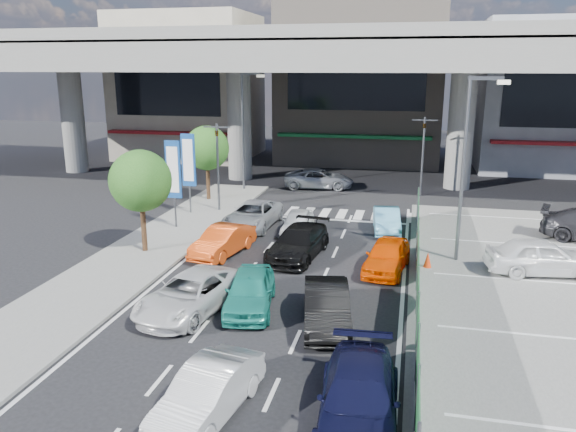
% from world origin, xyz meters
% --- Properties ---
extents(ground, '(120.00, 120.00, 0.00)m').
position_xyz_m(ground, '(0.00, 0.00, 0.00)').
color(ground, black).
rests_on(ground, ground).
extents(sidewalk_left, '(4.00, 30.00, 0.12)m').
position_xyz_m(sidewalk_left, '(-7.00, 4.00, 0.06)').
color(sidewalk_left, slate).
rests_on(sidewalk_left, ground).
extents(fence_run, '(0.16, 22.00, 1.80)m').
position_xyz_m(fence_run, '(5.30, 1.00, 0.90)').
color(fence_run, '#1C542B').
rests_on(fence_run, ground).
extents(expressway, '(64.00, 14.00, 10.75)m').
position_xyz_m(expressway, '(0.00, 22.00, 8.76)').
color(expressway, slate).
rests_on(expressway, ground).
extents(building_west, '(12.00, 10.90, 13.00)m').
position_xyz_m(building_west, '(-16.00, 31.97, 6.49)').
color(building_west, gray).
rests_on(building_west, ground).
extents(building_center, '(14.00, 10.90, 15.00)m').
position_xyz_m(building_center, '(0.00, 32.97, 7.49)').
color(building_center, gray).
rests_on(building_center, ground).
extents(building_east, '(12.00, 10.90, 12.00)m').
position_xyz_m(building_east, '(16.00, 31.97, 5.99)').
color(building_east, gray).
rests_on(building_east, ground).
extents(traffic_light_left, '(1.60, 1.24, 5.20)m').
position_xyz_m(traffic_light_left, '(-6.20, 12.00, 3.94)').
color(traffic_light_left, '#595B60').
rests_on(traffic_light_left, ground).
extents(traffic_light_right, '(1.60, 1.24, 5.20)m').
position_xyz_m(traffic_light_right, '(5.50, 19.00, 3.94)').
color(traffic_light_right, '#595B60').
rests_on(traffic_light_right, ground).
extents(street_lamp_right, '(1.65, 0.22, 8.00)m').
position_xyz_m(street_lamp_right, '(7.17, 6.00, 4.77)').
color(street_lamp_right, '#595B60').
rests_on(street_lamp_right, ground).
extents(street_lamp_left, '(1.65, 0.22, 8.00)m').
position_xyz_m(street_lamp_left, '(-6.33, 18.00, 4.77)').
color(street_lamp_left, '#595B60').
rests_on(street_lamp_left, ground).
extents(signboard_near, '(0.80, 0.14, 4.70)m').
position_xyz_m(signboard_near, '(-7.20, 7.99, 3.06)').
color(signboard_near, '#595B60').
rests_on(signboard_near, ground).
extents(signboard_far, '(0.80, 0.14, 4.70)m').
position_xyz_m(signboard_far, '(-7.60, 10.99, 3.06)').
color(signboard_far, '#595B60').
rests_on(signboard_far, ground).
extents(tree_near, '(2.80, 2.80, 4.80)m').
position_xyz_m(tree_near, '(-7.00, 4.00, 3.39)').
color(tree_near, '#382314').
rests_on(tree_near, ground).
extents(tree_far, '(2.80, 2.80, 4.80)m').
position_xyz_m(tree_far, '(-7.80, 14.50, 3.39)').
color(tree_far, '#382314').
rests_on(tree_far, ground).
extents(hatch_white_back_mid, '(1.99, 4.06, 1.28)m').
position_xyz_m(hatch_white_back_mid, '(0.30, -7.23, 0.64)').
color(hatch_white_back_mid, silver).
rests_on(hatch_white_back_mid, ground).
extents(minivan_navy_back, '(2.21, 4.86, 1.38)m').
position_xyz_m(minivan_navy_back, '(3.95, -6.75, 0.69)').
color(minivan_navy_back, black).
rests_on(minivan_navy_back, ground).
extents(sedan_white_mid_left, '(3.14, 5.16, 1.34)m').
position_xyz_m(sedan_white_mid_left, '(-2.45, -1.60, 0.67)').
color(sedan_white_mid_left, silver).
rests_on(sedan_white_mid_left, ground).
extents(taxi_teal_mid, '(2.30, 4.27, 1.38)m').
position_xyz_m(taxi_teal_mid, '(-0.49, -0.90, 0.69)').
color(taxi_teal_mid, teal).
rests_on(taxi_teal_mid, ground).
extents(hatch_black_mid_right, '(2.22, 4.39, 1.38)m').
position_xyz_m(hatch_black_mid_right, '(2.37, -1.64, 0.69)').
color(hatch_black_mid_right, black).
rests_on(hatch_black_mid_right, ground).
extents(taxi_orange_left, '(2.17, 4.21, 1.32)m').
position_xyz_m(taxi_orange_left, '(-3.38, 4.53, 0.66)').
color(taxi_orange_left, '#CE4110').
rests_on(taxi_orange_left, ground).
extents(sedan_black_mid, '(2.50, 4.96, 1.38)m').
position_xyz_m(sedan_black_mid, '(0.06, 4.95, 0.69)').
color(sedan_black_mid, black).
rests_on(sedan_black_mid, ground).
extents(taxi_orange_right, '(2.08, 4.13, 1.35)m').
position_xyz_m(taxi_orange_right, '(4.05, 4.01, 0.67)').
color(taxi_orange_right, '#F04900').
rests_on(taxi_orange_right, ground).
extents(wagon_silver_front_left, '(2.48, 4.98, 1.35)m').
position_xyz_m(wagon_silver_front_left, '(-3.30, 9.18, 0.68)').
color(wagon_silver_front_left, '#A4A8AB').
rests_on(wagon_silver_front_left, ground).
extents(sedan_white_front_mid, '(1.60, 3.64, 1.22)m').
position_xyz_m(sedan_white_front_mid, '(-0.73, 8.58, 0.61)').
color(sedan_white_front_mid, white).
rests_on(sedan_white_front_mid, ground).
extents(kei_truck_front_right, '(1.70, 3.82, 1.22)m').
position_xyz_m(kei_truck_front_right, '(3.73, 9.96, 0.61)').
color(kei_truck_front_right, '#58A3C4').
rests_on(kei_truck_front_right, ground).
extents(crossing_wagon_silver, '(5.08, 2.79, 1.35)m').
position_xyz_m(crossing_wagon_silver, '(-1.54, 19.85, 0.67)').
color(crossing_wagon_silver, '#A5A9AD').
rests_on(crossing_wagon_silver, ground).
extents(parked_sedan_white, '(4.66, 2.41, 1.52)m').
position_xyz_m(parked_sedan_white, '(10.30, 4.92, 0.82)').
color(parked_sedan_white, white).
rests_on(parked_sedan_white, parking_lot).
extents(traffic_cone, '(0.37, 0.37, 0.67)m').
position_xyz_m(traffic_cone, '(5.74, 4.72, 0.39)').
color(traffic_cone, '#F2370D').
rests_on(traffic_cone, parking_lot).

